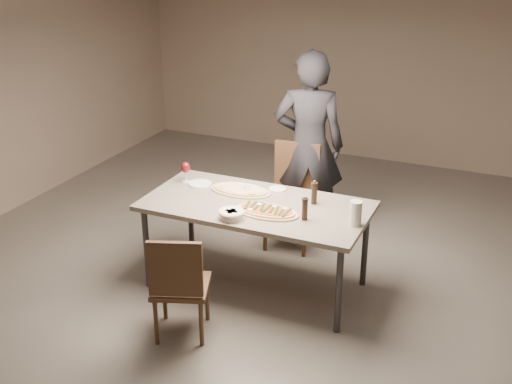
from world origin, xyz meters
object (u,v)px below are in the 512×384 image
at_px(diner, 309,146).
at_px(dining_table, 256,210).
at_px(ham_pizza, 240,190).
at_px(chair_far, 293,189).
at_px(carafe, 356,213).
at_px(chair_near, 179,282).
at_px(bread_basket, 231,214).
at_px(pepper_mill_left, 305,209).
at_px(zucchini_pizza, 267,211).

bearing_deg(diner, dining_table, 70.71).
xyz_separation_m(dining_table, ham_pizza, (-0.22, 0.17, 0.07)).
xyz_separation_m(dining_table, chair_far, (-0.01, 0.89, -0.16)).
relative_size(carafe, chair_near, 0.23).
height_order(chair_near, diner, diner).
bearing_deg(diner, chair_far, 55.39).
relative_size(bread_basket, chair_near, 0.24).
bearing_deg(ham_pizza, dining_table, -13.93).
bearing_deg(carafe, ham_pizza, 167.28).
height_order(bread_basket, pepper_mill_left, pepper_mill_left).
height_order(ham_pizza, chair_near, chair_near).
distance_m(ham_pizza, chair_near, 1.12).
height_order(ham_pizza, carafe, carafe).
bearing_deg(chair_near, chair_far, 63.41).
distance_m(pepper_mill_left, chair_far, 1.16).
relative_size(zucchini_pizza, chair_near, 0.62).
distance_m(chair_near, diner, 2.06).
xyz_separation_m(pepper_mill_left, carafe, (0.37, 0.07, 0.00)).
relative_size(zucchini_pizza, ham_pizza, 0.98).
relative_size(dining_table, zucchini_pizza, 3.47).
height_order(chair_far, diner, diner).
bearing_deg(dining_table, ham_pizza, 141.59).
bearing_deg(ham_pizza, carafe, 11.77).
bearing_deg(carafe, pepper_mill_left, -170.01).
xyz_separation_m(carafe, chair_far, (-0.84, 0.95, -0.31)).
distance_m(pepper_mill_left, carafe, 0.38).
relative_size(zucchini_pizza, carafe, 2.72).
relative_size(zucchini_pizza, diner, 0.29).
bearing_deg(bread_basket, dining_table, 80.66).
bearing_deg(zucchini_pizza, carafe, 17.53).
xyz_separation_m(ham_pizza, bread_basket, (0.16, -0.51, 0.03)).
bearing_deg(pepper_mill_left, chair_near, -130.42).
bearing_deg(diner, bread_basket, 69.20).
height_order(ham_pizza, pepper_mill_left, pepper_mill_left).
distance_m(dining_table, pepper_mill_left, 0.50).
xyz_separation_m(bread_basket, diner, (0.11, 1.43, 0.11)).
bearing_deg(dining_table, chair_far, 90.65).
xyz_separation_m(chair_far, diner, (0.07, 0.20, 0.37)).
bearing_deg(chair_far, ham_pizza, 68.97).
xyz_separation_m(chair_near, chair_far, (0.19, 1.79, 0.06)).
xyz_separation_m(dining_table, zucchini_pizza, (0.15, -0.13, 0.07)).
height_order(zucchini_pizza, chair_near, chair_near).
distance_m(dining_table, carafe, 0.85).
bearing_deg(chair_far, chair_near, 78.98).
relative_size(ham_pizza, carafe, 2.79).
relative_size(ham_pizza, bread_basket, 2.67).
bearing_deg(pepper_mill_left, dining_table, 164.16).
relative_size(pepper_mill_left, carafe, 1.03).
bearing_deg(pepper_mill_left, carafe, 9.99).
height_order(dining_table, zucchini_pizza, zucchini_pizza).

